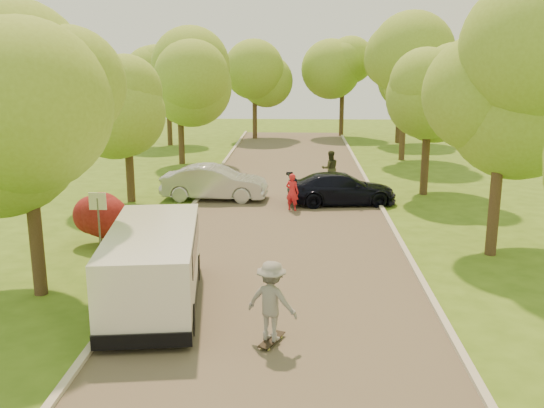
% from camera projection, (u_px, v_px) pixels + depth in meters
% --- Properties ---
extents(ground, '(100.00, 100.00, 0.00)m').
position_uv_depth(ground, '(278.00, 313.00, 15.28)').
color(ground, '#3D6016').
rests_on(ground, ground).
extents(road, '(8.00, 60.00, 0.01)m').
position_uv_depth(road, '(285.00, 227.00, 23.05)').
color(road, '#4C4438').
rests_on(road, ground).
extents(curb_left, '(0.18, 60.00, 0.12)m').
position_uv_depth(curb_left, '(180.00, 224.00, 23.21)').
color(curb_left, '#B2AD9E').
rests_on(curb_left, ground).
extents(curb_right, '(0.18, 60.00, 0.12)m').
position_uv_depth(curb_right, '(392.00, 227.00, 22.86)').
color(curb_right, '#B2AD9E').
rests_on(curb_right, ground).
extents(street_sign, '(0.55, 0.06, 2.17)m').
position_uv_depth(street_sign, '(98.00, 212.00, 19.04)').
color(street_sign, '#59595E').
rests_on(street_sign, ground).
extents(red_shrub, '(1.70, 1.70, 1.95)m').
position_uv_depth(red_shrub, '(99.00, 214.00, 20.63)').
color(red_shrub, '#382619').
rests_on(red_shrub, ground).
extents(tree_l_mida, '(4.71, 4.60, 7.39)m').
position_uv_depth(tree_l_mida, '(31.00, 103.00, 15.30)').
color(tree_l_mida, '#382619').
rests_on(tree_l_mida, ground).
extents(tree_l_midb, '(4.30, 4.20, 6.62)m').
position_uv_depth(tree_l_midb, '(130.00, 98.00, 26.15)').
color(tree_l_midb, '#382619').
rests_on(tree_l_midb, ground).
extents(tree_l_far, '(4.92, 4.80, 7.79)m').
position_uv_depth(tree_l_far, '(183.00, 72.00, 35.63)').
color(tree_l_far, '#382619').
rests_on(tree_l_far, ground).
extents(tree_r_mida, '(5.13, 5.00, 7.95)m').
position_uv_depth(tree_r_mida, '(513.00, 83.00, 18.54)').
color(tree_r_mida, '#382619').
rests_on(tree_r_mida, ground).
extents(tree_r_midb, '(4.51, 4.40, 7.01)m').
position_uv_depth(tree_r_midb, '(434.00, 89.00, 27.45)').
color(tree_r_midb, '#382619').
rests_on(tree_r_midb, ground).
extents(tree_r_far, '(5.33, 5.20, 8.34)m').
position_uv_depth(tree_r_far, '(410.00, 65.00, 36.91)').
color(tree_r_far, '#382619').
rests_on(tree_r_far, ground).
extents(tree_bg_a, '(5.12, 5.00, 7.72)m').
position_uv_depth(tree_bg_a, '(170.00, 72.00, 43.54)').
color(tree_bg_a, '#382619').
rests_on(tree_bg_a, ground).
extents(tree_bg_b, '(5.12, 5.00, 7.95)m').
position_uv_depth(tree_bg_b, '(404.00, 68.00, 44.71)').
color(tree_bg_b, '#382619').
rests_on(tree_bg_b, ground).
extents(tree_bg_c, '(4.92, 4.80, 7.33)m').
position_uv_depth(tree_bg_c, '(257.00, 74.00, 47.24)').
color(tree_bg_c, '#382619').
rests_on(tree_bg_c, ground).
extents(tree_bg_d, '(5.12, 5.00, 7.72)m').
position_uv_depth(tree_bg_d, '(346.00, 70.00, 48.81)').
color(tree_bg_d, '#382619').
rests_on(tree_bg_d, ground).
extents(minivan, '(2.85, 5.75, 2.06)m').
position_uv_depth(minivan, '(154.00, 265.00, 15.53)').
color(minivan, white).
rests_on(minivan, ground).
extents(silver_sedan, '(4.82, 1.91, 1.56)m').
position_uv_depth(silver_sedan, '(215.00, 183.00, 27.38)').
color(silver_sedan, '#AEAEB3').
rests_on(silver_sedan, ground).
extents(dark_sedan, '(4.97, 2.50, 1.38)m').
position_uv_depth(dark_sedan, '(341.00, 189.00, 26.55)').
color(dark_sedan, black).
rests_on(dark_sedan, ground).
extents(longboard, '(0.61, 0.97, 0.11)m').
position_uv_depth(longboard, '(272.00, 340.00, 13.61)').
color(longboard, black).
rests_on(longboard, ground).
extents(skateboarder, '(1.36, 1.09, 1.83)m').
position_uv_depth(skateboarder, '(272.00, 301.00, 13.39)').
color(skateboarder, gray).
rests_on(skateboarder, longboard).
extents(person_striped, '(0.68, 0.59, 1.58)m').
position_uv_depth(person_striped, '(292.00, 192.00, 25.39)').
color(person_striped, red).
rests_on(person_striped, ground).
extents(person_olive, '(1.00, 0.85, 1.79)m').
position_uv_depth(person_olive, '(330.00, 168.00, 30.25)').
color(person_olive, '#333821').
rests_on(person_olive, ground).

